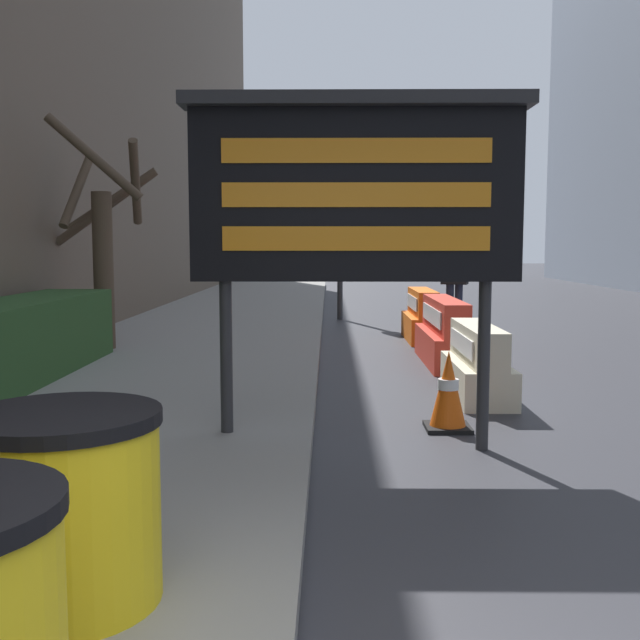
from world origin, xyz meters
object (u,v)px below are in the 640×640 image
at_px(message_board, 356,192).
at_px(jersey_barrier_orange_far, 422,318).
at_px(traffic_light_near_curb, 340,196).
at_px(pedestrian_worker, 455,274).
at_px(jersey_barrier_red_striped, 444,335).
at_px(barrel_drum_middle, 64,507).
at_px(jersey_barrier_cream, 477,366).
at_px(traffic_cone_near, 457,352).
at_px(traffic_cone_mid, 448,391).

relative_size(message_board, jersey_barrier_orange_far, 1.65).
xyz_separation_m(traffic_light_near_curb, pedestrian_worker, (2.13, -2.03, -1.58)).
bearing_deg(jersey_barrier_red_striped, traffic_light_near_curb, 103.03).
relative_size(barrel_drum_middle, pedestrian_worker, 0.45).
height_order(message_board, jersey_barrier_red_striped, message_board).
bearing_deg(message_board, jersey_barrier_orange_far, 78.45).
bearing_deg(jersey_barrier_cream, traffic_light_near_curb, 99.44).
bearing_deg(pedestrian_worker, jersey_barrier_cream, -78.62).
xyz_separation_m(message_board, traffic_cone_near, (1.45, 3.64, -1.79)).
bearing_deg(barrel_drum_middle, jersey_barrier_orange_far, 74.32).
distance_m(traffic_light_near_curb, pedestrian_worker, 3.34).
distance_m(barrel_drum_middle, jersey_barrier_orange_far, 10.08).
bearing_deg(jersey_barrier_orange_far, jersey_barrier_cream, -90.00).
distance_m(jersey_barrier_red_striped, jersey_barrier_orange_far, 2.46).
distance_m(barrel_drum_middle, traffic_cone_near, 7.08).
distance_m(barrel_drum_middle, traffic_light_near_curb, 13.36).
relative_size(jersey_barrier_red_striped, traffic_cone_near, 3.82).
xyz_separation_m(jersey_barrier_orange_far, traffic_light_near_curb, (-1.36, 3.42, 2.28)).
height_order(barrel_drum_middle, traffic_cone_mid, barrel_drum_middle).
bearing_deg(jersey_barrier_orange_far, traffic_cone_near, -89.04).
bearing_deg(jersey_barrier_red_striped, traffic_cone_near, -85.86).
height_order(message_board, pedestrian_worker, message_board).
bearing_deg(message_board, traffic_cone_mid, 37.41).
xyz_separation_m(jersey_barrier_orange_far, pedestrian_worker, (0.77, 1.38, 0.70)).
xyz_separation_m(barrel_drum_middle, message_board, (1.33, 2.87, 1.51)).
distance_m(message_board, jersey_barrier_red_striped, 4.89).
distance_m(jersey_barrier_red_striped, traffic_cone_near, 0.75).
distance_m(barrel_drum_middle, pedestrian_worker, 11.64).
bearing_deg(barrel_drum_middle, jersey_barrier_red_striped, 69.40).
bearing_deg(traffic_cone_near, jersey_barrier_orange_far, 90.96).
bearing_deg(barrel_drum_middle, jersey_barrier_cream, 61.15).
relative_size(traffic_cone_near, traffic_cone_mid, 0.78).
bearing_deg(pedestrian_worker, barrel_drum_middle, -88.96).
bearing_deg(pedestrian_worker, traffic_cone_near, -80.38).
height_order(traffic_cone_near, traffic_light_near_curb, traffic_light_near_curb).
distance_m(jersey_barrier_red_striped, pedestrian_worker, 3.98).
distance_m(jersey_barrier_red_striped, traffic_light_near_curb, 6.44).
bearing_deg(jersey_barrier_red_striped, message_board, -107.71).
bearing_deg(jersey_barrier_cream, message_board, -123.98).
relative_size(traffic_cone_near, pedestrian_worker, 0.30).
xyz_separation_m(jersey_barrier_cream, pedestrian_worker, (0.77, 6.15, 0.74)).
xyz_separation_m(barrel_drum_middle, traffic_cone_near, (2.78, 6.51, -0.28)).
xyz_separation_m(traffic_cone_near, traffic_light_near_curb, (-1.41, 6.61, 2.39)).
xyz_separation_m(barrel_drum_middle, traffic_cone_mid, (2.19, 3.53, -0.20)).
distance_m(jersey_barrier_orange_far, pedestrian_worker, 1.73).
bearing_deg(traffic_cone_near, barrel_drum_middle, -113.11).
height_order(jersey_barrier_cream, pedestrian_worker, pedestrian_worker).
bearing_deg(barrel_drum_middle, pedestrian_worker, 72.50).
height_order(jersey_barrier_red_striped, traffic_cone_near, jersey_barrier_red_striped).
distance_m(jersey_barrier_cream, traffic_light_near_curb, 8.61).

